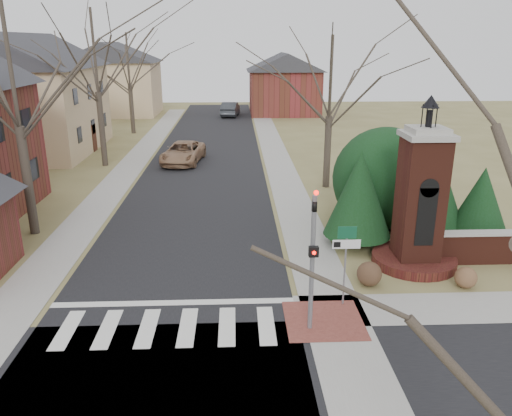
{
  "coord_description": "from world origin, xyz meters",
  "views": [
    {
      "loc": [
        2.13,
        -12.47,
        8.24
      ],
      "look_at": [
        2.9,
        6.0,
        2.05
      ],
      "focal_mm": 35.0,
      "sensor_mm": 36.0,
      "label": 1
    }
  ],
  "objects_px": {
    "sign_post": "(346,250)",
    "pickup_truck": "(183,153)",
    "traffic_signal_pole": "(313,250)",
    "brick_gate_monument": "(419,212)",
    "distant_car": "(230,109)"
  },
  "relations": [
    {
      "from": "sign_post",
      "to": "pickup_truck",
      "type": "xyz_separation_m",
      "value": [
        -7.19,
        20.57,
        -1.21
      ]
    },
    {
      "from": "traffic_signal_pole",
      "to": "brick_gate_monument",
      "type": "xyz_separation_m",
      "value": [
        4.7,
        4.42,
        -0.42
      ]
    },
    {
      "from": "pickup_truck",
      "to": "traffic_signal_pole",
      "type": "bearing_deg",
      "value": -67.22
    },
    {
      "from": "brick_gate_monument",
      "to": "distant_car",
      "type": "relative_size",
      "value": 1.31
    },
    {
      "from": "pickup_truck",
      "to": "distant_car",
      "type": "distance_m",
      "value": 23.67
    },
    {
      "from": "distant_car",
      "to": "sign_post",
      "type": "bearing_deg",
      "value": 102.07
    },
    {
      "from": "traffic_signal_pole",
      "to": "distant_car",
      "type": "xyz_separation_m",
      "value": [
        -2.7,
        45.44,
        -1.77
      ]
    },
    {
      "from": "sign_post",
      "to": "traffic_signal_pole",
      "type": "bearing_deg",
      "value": -132.43
    },
    {
      "from": "brick_gate_monument",
      "to": "traffic_signal_pole",
      "type": "bearing_deg",
      "value": -136.76
    },
    {
      "from": "traffic_signal_pole",
      "to": "brick_gate_monument",
      "type": "distance_m",
      "value": 6.47
    },
    {
      "from": "brick_gate_monument",
      "to": "pickup_truck",
      "type": "distance_m",
      "value": 20.56
    },
    {
      "from": "sign_post",
      "to": "brick_gate_monument",
      "type": "height_order",
      "value": "brick_gate_monument"
    },
    {
      "from": "traffic_signal_pole",
      "to": "distant_car",
      "type": "distance_m",
      "value": 45.56
    },
    {
      "from": "traffic_signal_pole",
      "to": "sign_post",
      "type": "distance_m",
      "value": 2.02
    },
    {
      "from": "sign_post",
      "to": "brick_gate_monument",
      "type": "bearing_deg",
      "value": 41.42
    }
  ]
}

